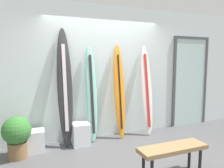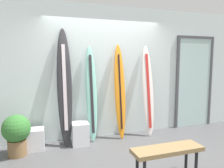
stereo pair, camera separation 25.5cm
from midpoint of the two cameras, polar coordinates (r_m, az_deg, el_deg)
The scene contains 11 objects.
ground at distance 3.80m, azimuth 5.80°, elevation -19.79°, with size 8.00×8.00×0.04m, color #4E4D4F.
wall_back at distance 4.63m, azimuth -0.66°, elevation 3.25°, with size 7.20×0.20×2.80m, color silver.
surfboard_charcoal at distance 4.16m, azimuth -10.92°, elevation -1.01°, with size 0.28×0.38×2.28m.
surfboard_seafoam at distance 4.33m, azimuth -3.88°, elevation -2.67°, with size 0.24×0.30×1.95m.
surfboard_sunset at distance 4.50m, azimuth 3.77°, elevation -2.27°, with size 0.23×0.33×1.99m.
surfboard_ivory at distance 4.77m, azimuth 11.15°, elevation -1.73°, with size 0.27×0.40×1.98m.
display_block_left at distance 4.31m, azimuth -6.83°, elevation -13.10°, with size 0.33×0.33×0.44m.
display_block_center at distance 4.27m, azimuth -18.14°, elevation -13.93°, with size 0.31×0.31×0.39m.
glass_door at distance 5.70m, azimuth 22.40°, elevation 0.86°, with size 1.05×0.06×2.24m.
potted_plant at distance 4.05m, azimuth -22.62°, elevation -11.92°, with size 0.48×0.48×0.73m.
bench at distance 3.22m, azimuth 16.96°, elevation -17.06°, with size 1.02×0.31×0.45m.
Camera 2 is at (-1.31, -3.14, 1.67)m, focal length 34.02 mm.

